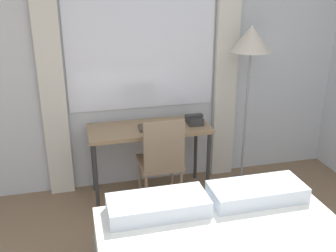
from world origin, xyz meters
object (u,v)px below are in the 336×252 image
desk (149,133)px  book (153,127)px  standing_lamp (251,50)px  desk_chair (161,158)px  telephone (194,120)px

desk → book: book is taller
standing_lamp → book: (-0.97, 0.01, -0.71)m
desk_chair → telephone: bearing=31.5°
desk → standing_lamp: standing_lamp is taller
standing_lamp → book: 1.20m
desk → book: bearing=-57.9°
desk_chair → standing_lamp: bearing=12.2°
desk → book: 0.10m
desk → standing_lamp: size_ratio=0.70×
desk → standing_lamp: 1.28m
standing_lamp → telephone: 0.87m
standing_lamp → book: standing_lamp is taller
telephone → book: bearing=-175.9°
book → desk: bearing=122.1°
desk → standing_lamp: (1.00, -0.06, 0.80)m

